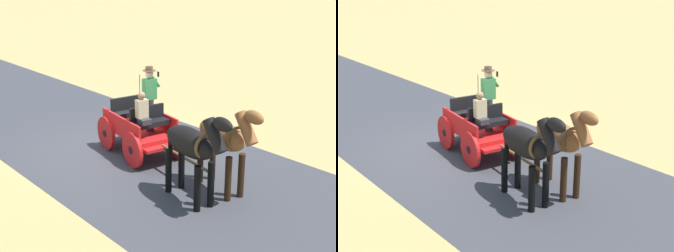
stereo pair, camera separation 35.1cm
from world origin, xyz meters
The scene contains 5 objects.
ground_plane centered at (0.00, 0.00, 0.00)m, with size 200.00×200.00×0.00m, color tan.
road_surface centered at (0.00, 0.00, 0.00)m, with size 5.92×160.00×0.01m, color #38383D.
horse_drawn_carriage centered at (-0.19, 0.78, 0.82)m, with size 1.76×4.51×2.50m.
horse_near_side centered at (-0.16, 3.84, 1.32)m, with size 0.85×2.15×2.21m.
horse_off_side centered at (0.71, 3.71, 1.32)m, with size 0.77×2.15×2.21m.
Camera 2 is at (6.99, 10.50, 4.95)m, focal length 49.51 mm.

